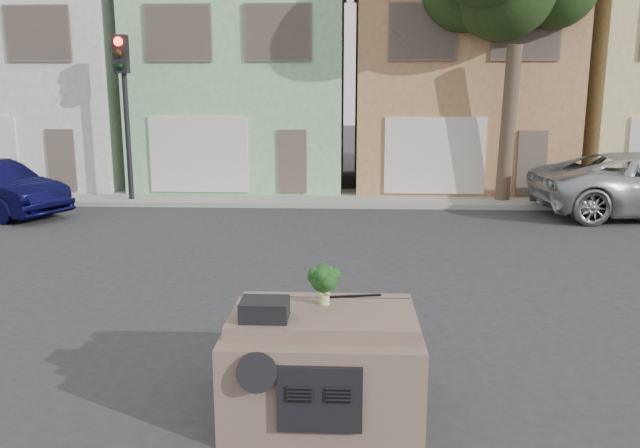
{
  "coord_description": "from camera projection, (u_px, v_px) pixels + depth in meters",
  "views": [
    {
      "loc": [
        0.25,
        -9.27,
        3.34
      ],
      "look_at": [
        -0.2,
        0.5,
        1.3
      ],
      "focal_mm": 35.0,
      "sensor_mm": 36.0,
      "label": 1
    }
  ],
  "objects": [
    {
      "name": "sidewalk",
      "position": [
        341.0,
        198.0,
        20.01
      ],
      "size": [
        40.0,
        3.0,
        0.15
      ],
      "primitive_type": "cube",
      "color": "gray",
      "rests_on": "ground"
    },
    {
      "name": "instrument_hump",
      "position": [
        265.0,
        309.0,
        6.25
      ],
      "size": [
        0.48,
        0.38,
        0.2
      ],
      "primitive_type": "cube",
      "color": "black",
      "rests_on": "car_dashboard"
    },
    {
      "name": "car_dashboard",
      "position": [
        324.0,
        358.0,
        6.71
      ],
      "size": [
        2.0,
        1.8,
        1.12
      ],
      "primitive_type": "cube",
      "color": "#715A4D",
      "rests_on": "ground"
    },
    {
      "name": "tree_near",
      "position": [
        512.0,
        63.0,
        18.24
      ],
      "size": [
        4.4,
        4.0,
        8.5
      ],
      "primitive_type": "cube",
      "color": "#1F3413",
      "rests_on": "ground"
    },
    {
      "name": "broccoli",
      "position": [
        324.0,
        284.0,
        6.67
      ],
      "size": [
        0.43,
        0.43,
        0.45
      ],
      "primitive_type": "cube",
      "rotation": [
        0.0,
        0.0,
        4.9
      ],
      "color": "#143713",
      "rests_on": "car_dashboard"
    },
    {
      "name": "townhouse_tan",
      "position": [
        451.0,
        82.0,
        22.98
      ],
      "size": [
        7.2,
        8.2,
        7.55
      ],
      "primitive_type": "cube",
      "color": "#AC7C4E",
      "rests_on": "ground"
    },
    {
      "name": "wiper_arm",
      "position": [
        350.0,
        296.0,
        6.95
      ],
      "size": [
        0.69,
        0.15,
        0.02
      ],
      "primitive_type": "cube",
      "rotation": [
        0.0,
        0.0,
        0.17
      ],
      "color": "black",
      "rests_on": "car_dashboard"
    },
    {
      "name": "traffic_signal",
      "position": [
        126.0,
        121.0,
        18.82
      ],
      "size": [
        0.4,
        0.4,
        5.1
      ],
      "primitive_type": "cube",
      "color": "black",
      "rests_on": "ground"
    },
    {
      "name": "townhouse_mint",
      "position": [
        249.0,
        82.0,
        23.32
      ],
      "size": [
        7.2,
        8.2,
        7.55
      ],
      "primitive_type": "cube",
      "color": "#8FC78D",
      "rests_on": "ground"
    },
    {
      "name": "ground_plane",
      "position": [
        331.0,
        312.0,
        9.75
      ],
      "size": [
        120.0,
        120.0,
        0.0
      ],
      "primitive_type": "plane",
      "color": "#303033",
      "rests_on": "ground"
    },
    {
      "name": "townhouse_white",
      "position": [
        53.0,
        83.0,
        23.66
      ],
      "size": [
        7.2,
        8.2,
        7.55
      ],
      "primitive_type": "cube",
      "color": "silver",
      "rests_on": "ground"
    }
  ]
}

